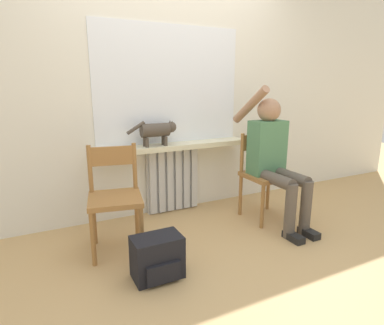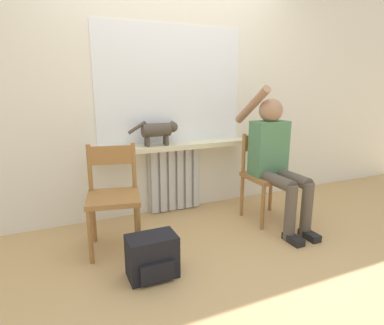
{
  "view_description": "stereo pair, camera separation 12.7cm",
  "coord_description": "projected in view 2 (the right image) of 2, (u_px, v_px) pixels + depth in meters",
  "views": [
    {
      "loc": [
        -1.26,
        -1.85,
        1.32
      ],
      "look_at": [
        0.0,
        0.7,
        0.63
      ],
      "focal_mm": 30.0,
      "sensor_mm": 36.0,
      "label": 1
    },
    {
      "loc": [
        -1.15,
        -1.9,
        1.32
      ],
      "look_at": [
        0.0,
        0.7,
        0.63
      ],
      "focal_mm": 30.0,
      "sensor_mm": 36.0,
      "label": 2
    }
  ],
  "objects": [
    {
      "name": "ground_plane",
      "position": [
        229.0,
        262.0,
        2.45
      ],
      "size": [
        12.0,
        12.0,
        0.0
      ],
      "primitive_type": "plane",
      "color": "tan"
    },
    {
      "name": "wall_with_window",
      "position": [
        171.0,
        81.0,
        3.23
      ],
      "size": [
        7.0,
        0.06,
        2.7
      ],
      "color": "white",
      "rests_on": "ground_plane"
    },
    {
      "name": "radiator",
      "position": [
        175.0,
        179.0,
        3.4
      ],
      "size": [
        0.56,
        0.08,
        0.69
      ],
      "color": "silver",
      "rests_on": "ground_plane"
    },
    {
      "name": "windowsill",
      "position": [
        177.0,
        146.0,
        3.25
      ],
      "size": [
        1.59,
        0.23,
        0.05
      ],
      "color": "beige",
      "rests_on": "radiator"
    },
    {
      "name": "window_glass",
      "position": [
        172.0,
        85.0,
        3.2
      ],
      "size": [
        1.53,
        0.01,
        1.15
      ],
      "color": "white",
      "rests_on": "windowsill"
    },
    {
      "name": "chair_left",
      "position": [
        113.0,
        195.0,
        2.57
      ],
      "size": [
        0.48,
        0.48,
        0.85
      ],
      "rotation": [
        0.0,
        0.0,
        -0.19
      ],
      "color": "#9E6B38",
      "rests_on": "ground_plane"
    },
    {
      "name": "chair_right",
      "position": [
        266.0,
        175.0,
        3.16
      ],
      "size": [
        0.41,
        0.41,
        0.85
      ],
      "rotation": [
        0.0,
        0.0,
        -0.0
      ],
      "color": "#9E6B38",
      "rests_on": "ground_plane"
    },
    {
      "name": "person",
      "position": [
        275.0,
        155.0,
        3.0
      ],
      "size": [
        0.36,
        1.01,
        1.32
      ],
      "color": "brown",
      "rests_on": "ground_plane"
    },
    {
      "name": "cat",
      "position": [
        159.0,
        130.0,
        3.11
      ],
      "size": [
        0.5,
        0.13,
        0.25
      ],
      "color": "#4C4238",
      "rests_on": "windowsill"
    },
    {
      "name": "backpack",
      "position": [
        152.0,
        257.0,
        2.24
      ],
      "size": [
        0.34,
        0.24,
        0.3
      ],
      "color": "black",
      "rests_on": "ground_plane"
    }
  ]
}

